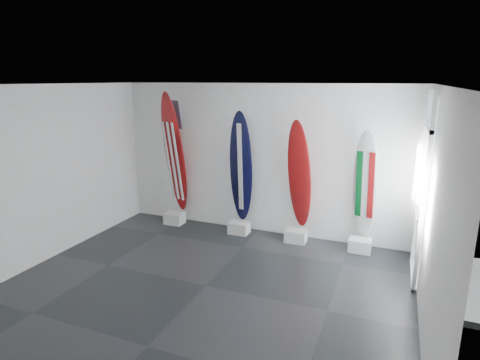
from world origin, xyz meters
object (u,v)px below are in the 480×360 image
at_px(surfboard_usa, 174,154).
at_px(surfboard_navy, 241,167).
at_px(surfboard_swiss, 299,175).
at_px(surfboard_italy, 365,185).

xyz_separation_m(surfboard_usa, surfboard_navy, (1.52, 0.00, -0.17)).
distance_m(surfboard_usa, surfboard_swiss, 2.73).
distance_m(surfboard_navy, surfboard_swiss, 1.19).
height_order(surfboard_navy, surfboard_italy, surfboard_navy).
xyz_separation_m(surfboard_swiss, surfboard_italy, (1.20, 0.00, -0.06)).
bearing_deg(surfboard_swiss, surfboard_italy, 15.75).
bearing_deg(surfboard_italy, surfboard_usa, -165.41).
relative_size(surfboard_usa, surfboard_swiss, 1.21).
height_order(surfboard_usa, surfboard_italy, surfboard_usa).
height_order(surfboard_usa, surfboard_swiss, surfboard_usa).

